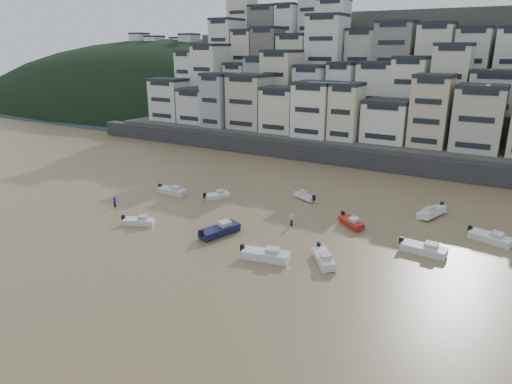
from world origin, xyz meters
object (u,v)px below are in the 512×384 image
Objects in this scene: boat_g at (491,237)px; person_blue at (115,201)px; boat_e at (351,222)px; boat_a at (266,253)px; boat_j at (139,220)px; boat_f at (217,195)px; person_pink at (292,219)px; boat_k at (172,190)px; boat_c at (220,229)px; boat_d at (424,248)px; boat_i at (432,211)px; boat_h at (305,196)px; boat_b at (324,257)px.

person_blue is at bearing -145.63° from boat_g.
person_blue is at bearing -122.51° from boat_e.
boat_j is (-19.64, 0.48, -0.19)m from boat_a.
boat_a is 22.54m from boat_f.
person_blue is 26.52m from person_pink.
boat_g is 50.67m from person_blue.
boat_k reaches higher than boat_e.
person_pink reaches higher than boat_c.
boat_a is 1.31× the size of boat_j.
boat_i is at bearing 100.92° from boat_d.
boat_i is (8.36, 9.15, 0.15)m from boat_e.
person_blue reaches higher than boat_f.
person_pink reaches higher than boat_h.
boat_h is at bearing 37.84° from person_blue.
boat_g is at bearing -162.02° from boat_h.
boat_i reaches higher than boat_e.
boat_h is at bearing 23.43° from boat_k.
boat_a is 1.00× the size of boat_i.
boat_i is (18.29, 2.14, 0.20)m from boat_h.
person_blue is (-48.67, -14.09, 0.14)m from boat_g.
boat_k is at bearing -137.50° from boat_e.
boat_g is (6.24, 7.33, -0.02)m from boat_d.
boat_h is 25.42m from boat_j.
boat_b is (5.84, 2.53, -0.08)m from boat_a.
boat_i reaches higher than boat_f.
boat_j is at bearing 80.81° from boat_h.
boat_k reaches higher than boat_b.
boat_b is at bearing -18.62° from boat_j.
boat_a is at bearing 129.11° from boat_h.
boat_j is 0.83× the size of boat_k.
boat_g reaches higher than boat_h.
boat_a is 0.96× the size of boat_c.
boat_d is 0.94× the size of boat_i.
boat_k is 9.58m from person_blue.
boat_c is 1.37× the size of boat_j.
boat_c is (-14.26, 0.60, 0.11)m from boat_b.
boat_a is 6.37m from boat_b.
boat_c is 32.85m from boat_g.
person_blue reaches higher than boat_e.
person_pink reaches higher than boat_e.
boat_i is 3.34× the size of person_blue.
boat_c reaches higher than boat_k.
boat_g is (15.08, 15.39, 0.01)m from boat_b.
boat_i is 45.36m from person_blue.
person_blue reaches higher than boat_g.
boat_i is (-1.56, 12.93, 0.04)m from boat_d.
boat_i is 19.99m from person_pink.
boat_f is at bearing 127.10° from boat_a.
boat_a is 1.09× the size of boat_g.
boat_b is at bearing -45.26° from boat_e.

